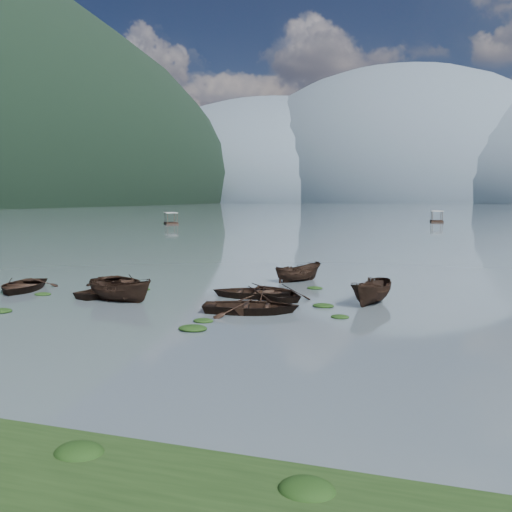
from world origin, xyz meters
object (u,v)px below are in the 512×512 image
(rowboat_0, at_px, (22,290))
(pontoon_left, at_px, (171,224))
(rowboat_3, at_px, (274,297))
(pontoon_centre, at_px, (437,222))

(rowboat_0, relative_size, pontoon_left, 0.76)
(rowboat_3, bearing_deg, rowboat_0, -30.81)
(rowboat_3, height_order, pontoon_left, pontoon_left)
(rowboat_0, height_order, pontoon_centre, pontoon_centre)
(pontoon_centre, bearing_deg, pontoon_left, -156.84)
(pontoon_left, relative_size, pontoon_centre, 0.94)
(rowboat_3, distance_m, pontoon_centre, 112.92)
(rowboat_3, bearing_deg, pontoon_left, -99.89)
(rowboat_0, relative_size, rowboat_3, 1.07)
(rowboat_0, distance_m, pontoon_left, 92.13)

